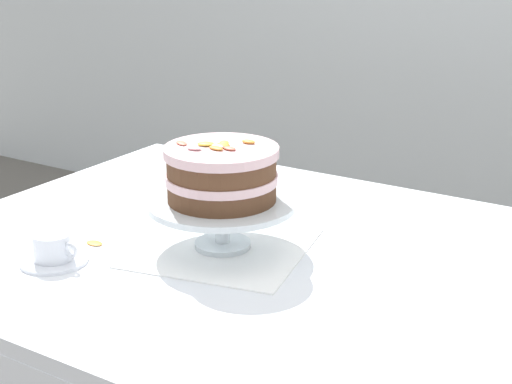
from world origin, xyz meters
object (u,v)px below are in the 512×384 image
cake_stand (222,208)px  dining_table (270,300)px  teacup (53,250)px  layer_cake (222,173)px

cake_stand → dining_table: bearing=5.2°
dining_table → cake_stand: bearing=-174.8°
dining_table → teacup: (-0.33, -0.23, 0.11)m
dining_table → teacup: size_ratio=11.03×
layer_cake → teacup: bearing=-135.8°
cake_stand → layer_cake: bearing=-159.5°
dining_table → layer_cake: 0.27m
teacup → cake_stand: bearing=44.1°
cake_stand → teacup: cake_stand is taller
dining_table → layer_cake: bearing=-174.8°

